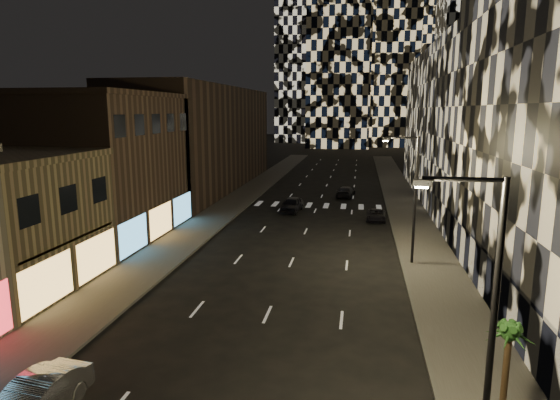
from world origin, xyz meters
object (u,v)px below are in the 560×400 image
at_px(car_dark_midlane, 292,204).
at_px(palm_tree, 509,339).
at_px(car_dark_oncoming, 346,192).
at_px(car_silver_parked, 34,400).
at_px(car_dark_rightlane, 376,215).
at_px(streetlight_far, 412,191).
at_px(streetlight_near, 486,308).

xyz_separation_m(car_dark_midlane, palm_tree, (12.49, -33.28, 2.30)).
bearing_deg(car_dark_oncoming, palm_tree, 105.99).
relative_size(car_silver_parked, car_dark_rightlane, 1.16).
bearing_deg(streetlight_far, car_silver_parked, -126.51).
height_order(car_silver_parked, car_dark_rightlane, car_silver_parked).
height_order(car_dark_midlane, car_dark_oncoming, car_dark_midlane).
relative_size(streetlight_near, car_dark_oncoming, 1.91).
bearing_deg(streetlight_near, car_dark_oncoming, 96.55).
bearing_deg(car_silver_parked, car_dark_oncoming, 83.30).
xyz_separation_m(streetlight_near, car_dark_rightlane, (-1.87, 33.28, -4.80)).
distance_m(car_dark_oncoming, palm_tree, 43.66).
bearing_deg(car_dark_midlane, streetlight_near, -67.50).
bearing_deg(car_silver_parked, streetlight_far, 58.53).
bearing_deg(car_dark_oncoming, streetlight_near, 103.41).
xyz_separation_m(car_silver_parked, car_dark_rightlane, (12.95, 33.30, -0.21)).
bearing_deg(car_dark_rightlane, car_silver_parked, -108.44).
relative_size(car_dark_rightlane, palm_tree, 1.12).
xyz_separation_m(streetlight_far, car_silver_parked, (-14.82, -20.02, -4.59)).
bearing_deg(palm_tree, streetlight_near, -119.75).
distance_m(car_silver_parked, car_dark_rightlane, 35.72).
bearing_deg(streetlight_far, car_dark_oncoming, 101.50).
distance_m(car_silver_parked, car_dark_midlane, 36.40).
bearing_deg(streetlight_near, car_dark_rightlane, 93.22).
bearing_deg(palm_tree, car_silver_parked, -170.02).
distance_m(streetlight_near, palm_tree, 4.01).
distance_m(streetlight_far, car_silver_parked, 25.33).
bearing_deg(car_dark_midlane, streetlight_far, -50.33).
bearing_deg(car_dark_rightlane, car_dark_oncoming, 107.86).
relative_size(car_dark_oncoming, car_dark_rightlane, 1.18).
height_order(streetlight_near, car_dark_rightlane, streetlight_near).
relative_size(streetlight_far, car_silver_parked, 1.94).
height_order(streetlight_far, car_dark_midlane, streetlight_far).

